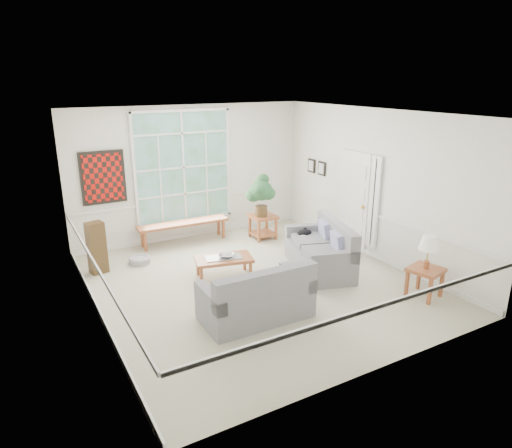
# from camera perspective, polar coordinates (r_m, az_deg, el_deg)

# --- Properties ---
(floor) EXTENTS (5.50, 6.00, 0.01)m
(floor) POSITION_cam_1_polar(r_m,az_deg,el_deg) (8.36, 0.08, -7.37)
(floor) COLOR #AEA890
(floor) RESTS_ON ground
(ceiling) EXTENTS (5.50, 6.00, 0.02)m
(ceiling) POSITION_cam_1_polar(r_m,az_deg,el_deg) (7.58, 0.09, 13.64)
(ceiling) COLOR white
(ceiling) RESTS_ON ground
(wall_back) EXTENTS (5.50, 0.02, 3.00)m
(wall_back) POSITION_cam_1_polar(r_m,az_deg,el_deg) (10.48, -8.06, 6.37)
(wall_back) COLOR white
(wall_back) RESTS_ON ground
(wall_front) EXTENTS (5.50, 0.02, 3.00)m
(wall_front) POSITION_cam_1_polar(r_m,az_deg,el_deg) (5.56, 15.52, -4.58)
(wall_front) COLOR white
(wall_front) RESTS_ON ground
(wall_left) EXTENTS (0.02, 6.00, 3.00)m
(wall_left) POSITION_cam_1_polar(r_m,az_deg,el_deg) (6.96, -20.03, -0.46)
(wall_left) COLOR white
(wall_left) RESTS_ON ground
(wall_right) EXTENTS (0.02, 6.00, 3.00)m
(wall_right) POSITION_cam_1_polar(r_m,az_deg,el_deg) (9.46, 14.80, 4.70)
(wall_right) COLOR white
(wall_right) RESTS_ON ground
(window_back) EXTENTS (2.30, 0.08, 2.40)m
(window_back) POSITION_cam_1_polar(r_m,az_deg,el_deg) (10.35, -9.05, 7.02)
(window_back) COLOR white
(window_back) RESTS_ON wall_back
(entry_door) EXTENTS (0.08, 0.90, 2.10)m
(entry_door) POSITION_cam_1_polar(r_m,az_deg,el_deg) (9.96, 12.05, 2.88)
(entry_door) COLOR white
(entry_door) RESTS_ON floor
(door_sidelight) EXTENTS (0.08, 0.26, 1.90)m
(door_sidelight) POSITION_cam_1_polar(r_m,az_deg,el_deg) (9.49, 14.58, 2.58)
(door_sidelight) COLOR white
(door_sidelight) RESTS_ON wall_right
(wall_art) EXTENTS (0.90, 0.06, 1.10)m
(wall_art) POSITION_cam_1_polar(r_m,az_deg,el_deg) (9.89, -18.57, 5.52)
(wall_art) COLOR maroon
(wall_art) RESTS_ON wall_back
(wall_frame_near) EXTENTS (0.04, 0.26, 0.32)m
(wall_frame_near) POSITION_cam_1_polar(r_m,az_deg,el_deg) (10.71, 8.18, 6.89)
(wall_frame_near) COLOR black
(wall_frame_near) RESTS_ON wall_right
(wall_frame_far) EXTENTS (0.04, 0.26, 0.32)m
(wall_frame_far) POSITION_cam_1_polar(r_m,az_deg,el_deg) (11.03, 6.91, 7.25)
(wall_frame_far) COLOR black
(wall_frame_far) RESTS_ON wall_right
(loveseat_right) EXTENTS (1.40, 1.94, 0.95)m
(loveseat_right) POSITION_cam_1_polar(r_m,az_deg,el_deg) (8.82, 7.91, -2.80)
(loveseat_right) COLOR slate
(loveseat_right) RESTS_ON floor
(loveseat_front) EXTENTS (1.68, 0.89, 0.90)m
(loveseat_front) POSITION_cam_1_polar(r_m,az_deg,el_deg) (7.03, -0.04, -8.38)
(loveseat_front) COLOR slate
(loveseat_front) RESTS_ON floor
(coffee_table) EXTENTS (1.15, 0.80, 0.39)m
(coffee_table) POSITION_cam_1_polar(r_m,az_deg,el_deg) (8.53, -4.04, -5.41)
(coffee_table) COLOR brown
(coffee_table) RESTS_ON floor
(pewter_bowl) EXTENTS (0.48, 0.48, 0.08)m
(pewter_bowl) POSITION_cam_1_polar(r_m,az_deg,el_deg) (8.44, -3.77, -3.93)
(pewter_bowl) COLOR #A3A3A9
(pewter_bowl) RESTS_ON coffee_table
(window_bench) EXTENTS (2.05, 0.46, 0.48)m
(window_bench) POSITION_cam_1_polar(r_m,az_deg,el_deg) (10.36, -9.02, -1.05)
(window_bench) COLOR brown
(window_bench) RESTS_ON floor
(end_table) EXTENTS (0.57, 0.57, 0.56)m
(end_table) POSITION_cam_1_polar(r_m,az_deg,el_deg) (10.49, 0.86, -0.34)
(end_table) COLOR brown
(end_table) RESTS_ON floor
(houseplant) EXTENTS (0.71, 0.71, 0.96)m
(houseplant) POSITION_cam_1_polar(r_m,az_deg,el_deg) (10.22, 0.65, 3.60)
(houseplant) COLOR #26542F
(houseplant) RESTS_ON end_table
(side_table) EXTENTS (0.62, 0.62, 0.52)m
(side_table) POSITION_cam_1_polar(r_m,az_deg,el_deg) (8.26, 20.30, -6.86)
(side_table) COLOR brown
(side_table) RESTS_ON floor
(table_lamp) EXTENTS (0.46, 0.46, 0.57)m
(table_lamp) POSITION_cam_1_polar(r_m,az_deg,el_deg) (8.07, 20.69, -3.30)
(table_lamp) COLOR white
(table_lamp) RESTS_ON side_table
(pet_bed) EXTENTS (0.56, 0.56, 0.13)m
(pet_bed) POSITION_cam_1_polar(r_m,az_deg,el_deg) (9.47, -14.34, -4.37)
(pet_bed) COLOR gray
(pet_bed) RESTS_ON floor
(floor_speaker) EXTENTS (0.36, 0.30, 1.00)m
(floor_speaker) POSITION_cam_1_polar(r_m,az_deg,el_deg) (9.10, -19.30, -2.82)
(floor_speaker) COLOR #422F18
(floor_speaker) RESTS_ON floor
(cat) EXTENTS (0.38, 0.32, 0.15)m
(cat) POSITION_cam_1_polar(r_m,az_deg,el_deg) (9.31, 6.10, -1.05)
(cat) COLOR black
(cat) RESTS_ON loveseat_right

